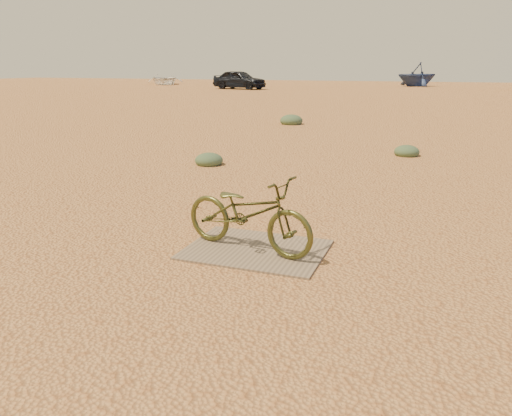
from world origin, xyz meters
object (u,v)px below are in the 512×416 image
(bicycle, at_px, (248,213))
(car, at_px, (239,80))
(plywood_board, at_px, (256,249))
(boat_far_left, at_px, (417,74))
(boat_near_left, at_px, (164,79))

(bicycle, distance_m, car, 37.65)
(plywood_board, distance_m, bicycle, 0.43)
(plywood_board, height_order, bicycle, bicycle)
(plywood_board, xyz_separation_m, boat_far_left, (-0.81, 45.66, 1.09))
(bicycle, xyz_separation_m, boat_near_left, (-25.37, 41.59, 0.11))
(plywood_board, bearing_deg, car, 112.38)
(boat_far_left, bearing_deg, car, -92.70)
(plywood_board, height_order, car, car)
(car, bearing_deg, boat_far_left, -39.44)
(bicycle, distance_m, boat_far_left, 45.71)
(bicycle, xyz_separation_m, boat_far_left, (-0.74, 45.70, 0.67))
(plywood_board, xyz_separation_m, boat_near_left, (-25.44, 41.55, 0.53))
(plywood_board, relative_size, car, 0.33)
(car, distance_m, boat_far_left, 17.34)
(car, bearing_deg, plywood_board, -145.83)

